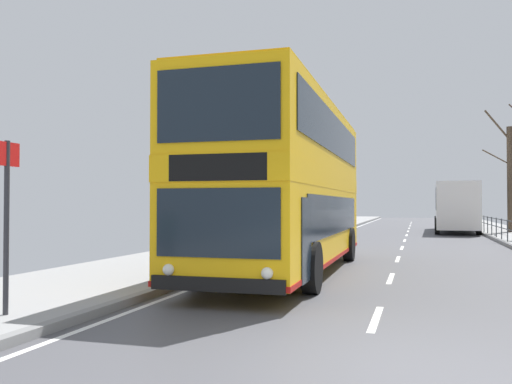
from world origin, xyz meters
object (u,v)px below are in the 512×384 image
Objects in this scene: double_decker_bus_main at (288,185)px; bus_stop_sign_near at (7,207)px; bare_tree_far_01 at (510,176)px; background_bus_far_lane at (455,206)px.

bus_stop_sign_near is (-2.63, -7.11, -0.55)m from double_decker_bus_main.
bus_stop_sign_near is at bearing -110.28° from double_decker_bus_main.
bare_tree_far_01 reaches higher than double_decker_bus_main.
double_decker_bus_main is at bearing -103.29° from background_bus_far_lane.
background_bus_far_lane is 4.03× the size of bus_stop_sign_near.
bus_stop_sign_near is (-8.23, -30.83, 0.03)m from background_bus_far_lane.
background_bus_far_lane is at bearing 76.71° from double_decker_bus_main.
bare_tree_far_01 is at bearing -33.10° from background_bus_far_lane.
double_decker_bus_main reaches higher than bus_stop_sign_near.
bus_stop_sign_near is 31.03m from bare_tree_far_01.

